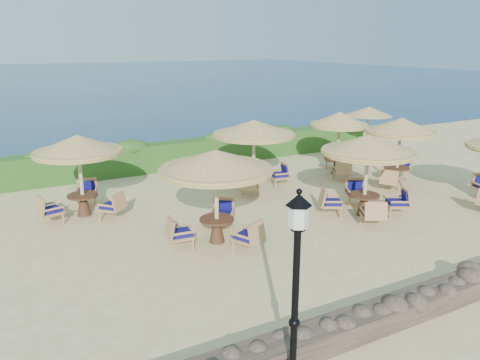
% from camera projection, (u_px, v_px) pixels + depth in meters
% --- Properties ---
extents(ground, '(120.00, 120.00, 0.00)m').
position_uv_depth(ground, '(296.00, 211.00, 15.52)').
color(ground, beige).
rests_on(ground, ground).
extents(sea, '(160.00, 160.00, 0.00)m').
position_uv_depth(sea, '(46.00, 78.00, 74.78)').
color(sea, navy).
rests_on(sea, ground).
extents(hedge, '(18.00, 0.90, 1.20)m').
position_uv_depth(hedge, '(207.00, 151.00, 21.45)').
color(hedge, '#224B18').
rests_on(hedge, ground).
extents(stone_wall, '(15.00, 0.65, 0.44)m').
position_uv_depth(stone_wall, '(459.00, 289.00, 10.21)').
color(stone_wall, brown).
rests_on(stone_wall, ground).
extents(lamp_post, '(0.44, 0.44, 3.31)m').
position_uv_depth(lamp_post, '(295.00, 303.00, 7.16)').
color(lamp_post, black).
rests_on(lamp_post, ground).
extents(extra_parasol, '(2.30, 2.30, 2.41)m').
position_uv_depth(extra_parasol, '(369.00, 111.00, 22.84)').
color(extra_parasol, beige).
rests_on(extra_parasol, ground).
extents(cafe_set_0, '(3.13, 3.13, 2.65)m').
position_uv_depth(cafe_set_0, '(216.00, 174.00, 12.60)').
color(cafe_set_0, beige).
rests_on(cafe_set_0, ground).
extents(cafe_set_1, '(2.95, 2.95, 2.65)m').
position_uv_depth(cafe_set_1, '(367.00, 159.00, 14.68)').
color(cafe_set_1, beige).
rests_on(cafe_set_1, ground).
extents(cafe_set_3, '(2.82, 2.82, 2.65)m').
position_uv_depth(cafe_set_3, '(79.00, 158.00, 14.65)').
color(cafe_set_3, beige).
rests_on(cafe_set_3, ground).
extents(cafe_set_4, '(3.10, 3.10, 2.65)m').
position_uv_depth(cafe_set_4, '(254.00, 138.00, 17.44)').
color(cafe_set_4, beige).
rests_on(cafe_set_4, ground).
extents(cafe_set_5, '(2.42, 2.80, 2.65)m').
position_uv_depth(cafe_set_5, '(339.00, 129.00, 19.48)').
color(cafe_set_5, beige).
rests_on(cafe_set_5, ground).
extents(cafe_set_6, '(2.74, 2.70, 2.65)m').
position_uv_depth(cafe_set_6, '(400.00, 135.00, 17.93)').
color(cafe_set_6, beige).
rests_on(cafe_set_6, ground).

